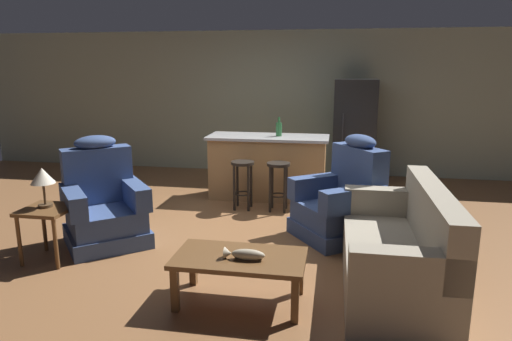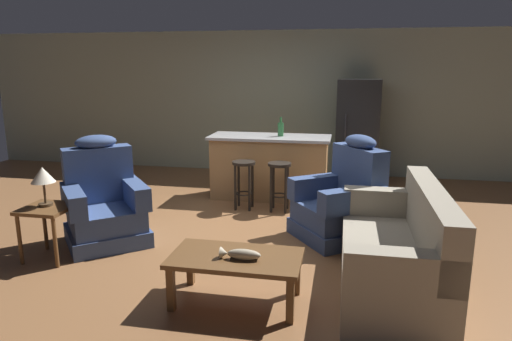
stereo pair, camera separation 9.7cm
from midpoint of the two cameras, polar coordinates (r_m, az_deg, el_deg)
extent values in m
plane|color=brown|center=(5.76, -1.05, -7.04)|extent=(12.00, 12.00, 0.00)
cube|color=#9EA88E|center=(8.53, 3.03, 8.42)|extent=(12.00, 0.05, 2.60)
cube|color=brown|center=(3.88, -2.78, -10.89)|extent=(1.10, 0.60, 0.04)
cube|color=brown|center=(3.90, -10.83, -14.43)|extent=(0.06, 0.06, 0.38)
cube|color=brown|center=(3.69, 4.12, -15.88)|extent=(0.06, 0.06, 0.38)
cube|color=brown|center=(4.31, -8.52, -11.61)|extent=(0.06, 0.06, 0.38)
cube|color=brown|center=(4.12, 4.85, -12.69)|extent=(0.06, 0.06, 0.38)
cube|color=#4C3823|center=(3.80, -1.74, -11.00)|extent=(0.22, 0.07, 0.01)
ellipsoid|color=tan|center=(3.79, -1.74, -10.46)|extent=(0.28, 0.09, 0.09)
cone|color=tan|center=(3.82, -4.28, -10.26)|extent=(0.06, 0.10, 0.10)
cube|color=#9E937F|center=(4.42, 15.87, -12.58)|extent=(0.85, 1.90, 0.20)
cube|color=#9E937F|center=(4.34, 16.04, -10.07)|extent=(0.85, 1.90, 0.22)
cube|color=#9E937F|center=(4.26, 20.65, -5.52)|extent=(0.21, 1.90, 0.52)
cube|color=#9E937F|center=(3.47, 17.74, -11.69)|extent=(0.84, 0.20, 0.28)
cube|color=#9E937F|center=(5.05, 15.24, -3.72)|extent=(0.84, 0.20, 0.28)
cube|color=#384C7A|center=(5.50, -18.57, -7.75)|extent=(1.18, 1.18, 0.18)
cube|color=#384C7A|center=(5.43, -18.73, -5.67)|extent=(1.09, 1.10, 0.24)
cube|color=#384C7A|center=(5.60, -19.65, -0.51)|extent=(0.73, 0.67, 0.64)
ellipsoid|color=#384C7A|center=(5.53, -19.95, 3.33)|extent=(0.52, 0.50, 0.16)
cube|color=#384C7A|center=(5.40, -15.45, -2.76)|extent=(0.65, 0.73, 0.26)
cube|color=#384C7A|center=(5.29, -22.39, -3.61)|extent=(0.65, 0.73, 0.26)
cube|color=#384C7A|center=(5.47, 9.38, -7.33)|extent=(1.17, 1.17, 0.18)
cube|color=#384C7A|center=(5.40, 9.46, -5.24)|extent=(1.09, 1.08, 0.24)
cube|color=#384C7A|center=(5.46, 12.21, -0.37)|extent=(0.64, 0.75, 0.64)
ellipsoid|color=#384C7A|center=(5.38, 12.40, 3.57)|extent=(0.49, 0.53, 0.16)
cube|color=#384C7A|center=(5.06, 11.53, -3.60)|extent=(0.75, 0.61, 0.26)
cube|color=#384C7A|center=(5.58, 7.44, -1.90)|extent=(0.75, 0.61, 0.26)
cube|color=brown|center=(5.14, -25.17, -4.45)|extent=(0.48, 0.48, 0.04)
cylinder|color=brown|center=(5.19, -27.96, -7.84)|extent=(0.04, 0.04, 0.52)
cylinder|color=brown|center=(4.96, -24.27, -8.39)|extent=(0.04, 0.04, 0.52)
cylinder|color=brown|center=(5.49, -25.41, -6.48)|extent=(0.04, 0.04, 0.52)
cylinder|color=brown|center=(5.27, -21.84, -6.92)|extent=(0.04, 0.04, 0.52)
cylinder|color=#4C3823|center=(5.17, -25.31, -3.98)|extent=(0.14, 0.14, 0.03)
cylinder|color=#4C3823|center=(5.14, -25.44, -2.65)|extent=(0.02, 0.02, 0.22)
cone|color=beige|center=(5.09, -25.65, -0.59)|extent=(0.24, 0.24, 0.16)
cube|color=#AD7F4C|center=(6.91, 1.10, 0.29)|extent=(1.71, 0.63, 0.91)
cube|color=#B2B2B2|center=(6.83, 1.12, 4.18)|extent=(1.80, 0.70, 0.04)
cylinder|color=black|center=(6.31, -2.12, 0.96)|extent=(0.32, 0.32, 0.04)
torus|color=black|center=(6.42, -2.09, -2.88)|extent=(0.23, 0.23, 0.02)
cylinder|color=black|center=(6.32, -3.18, -2.21)|extent=(0.04, 0.04, 0.64)
cylinder|color=black|center=(6.28, -1.40, -2.30)|extent=(0.04, 0.04, 0.64)
cylinder|color=black|center=(6.51, -2.77, -1.76)|extent=(0.04, 0.04, 0.64)
cylinder|color=black|center=(6.47, -1.04, -1.84)|extent=(0.04, 0.04, 0.64)
cylinder|color=black|center=(6.23, 2.39, 0.79)|extent=(0.32, 0.32, 0.04)
torus|color=black|center=(6.33, 2.36, -3.10)|extent=(0.23, 0.23, 0.02)
cylinder|color=black|center=(6.23, 1.33, -2.42)|extent=(0.04, 0.04, 0.64)
cylinder|color=black|center=(6.20, 3.15, -2.51)|extent=(0.04, 0.04, 0.64)
cylinder|color=black|center=(6.42, 1.60, -1.96)|extent=(0.04, 0.04, 0.64)
cylinder|color=black|center=(6.39, 3.38, -2.04)|extent=(0.04, 0.04, 0.64)
cube|color=black|center=(7.94, 11.80, 4.78)|extent=(0.70, 0.66, 1.76)
cylinder|color=#333338|center=(7.58, 10.43, 5.13)|extent=(0.02, 0.02, 0.50)
cylinder|color=#2D6B38|center=(6.80, 2.47, 5.15)|extent=(0.09, 0.09, 0.20)
cylinder|color=#2D6B38|center=(6.78, 2.48, 6.34)|extent=(0.03, 0.03, 0.09)
camera|label=1|loc=(0.05, -90.51, -0.12)|focal=32.00mm
camera|label=2|loc=(0.05, 89.49, 0.12)|focal=32.00mm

